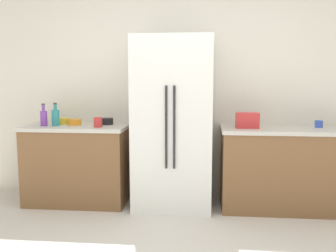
{
  "coord_description": "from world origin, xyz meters",
  "views": [
    {
      "loc": [
        0.25,
        -2.43,
        1.42
      ],
      "look_at": [
        -0.03,
        0.47,
        1.03
      ],
      "focal_mm": 39.77,
      "sensor_mm": 36.0,
      "label": 1
    }
  ],
  "objects_px": {
    "cup_a": "(98,122)",
    "bowl_c": "(64,121)",
    "bottle_b": "(56,117)",
    "bottle_a": "(44,117)",
    "cup_b": "(319,124)",
    "bowl_b": "(74,122)",
    "bowl_a": "(107,121)",
    "toaster": "(247,120)",
    "refrigerator": "(173,123)"
  },
  "relations": [
    {
      "from": "cup_a",
      "to": "bowl_c",
      "type": "xyz_separation_m",
      "value": [
        -0.48,
        0.26,
        -0.02
      ]
    },
    {
      "from": "bottle_b",
      "to": "bowl_c",
      "type": "distance_m",
      "value": 0.21
    },
    {
      "from": "bottle_a",
      "to": "bottle_b",
      "type": "xyz_separation_m",
      "value": [
        0.13,
        0.02,
        0.0
      ]
    },
    {
      "from": "bottle_b",
      "to": "bowl_c",
      "type": "relative_size",
      "value": 1.68
    },
    {
      "from": "bottle_b",
      "to": "bottle_a",
      "type": "bearing_deg",
      "value": -171.68
    },
    {
      "from": "bottle_b",
      "to": "cup_b",
      "type": "distance_m",
      "value": 2.85
    },
    {
      "from": "bowl_b",
      "to": "cup_a",
      "type": "bearing_deg",
      "value": -26.02
    },
    {
      "from": "bottle_a",
      "to": "bowl_b",
      "type": "xyz_separation_m",
      "value": [
        0.31,
        0.11,
        -0.06
      ]
    },
    {
      "from": "bowl_b",
      "to": "bowl_c",
      "type": "bearing_deg",
      "value": 147.61
    },
    {
      "from": "bowl_a",
      "to": "bowl_b",
      "type": "bearing_deg",
      "value": -166.26
    },
    {
      "from": "toaster",
      "to": "bowl_a",
      "type": "relative_size",
      "value": 1.63
    },
    {
      "from": "bowl_a",
      "to": "bottle_b",
      "type": "bearing_deg",
      "value": -161.35
    },
    {
      "from": "toaster",
      "to": "bowl_b",
      "type": "bearing_deg",
      "value": 178.14
    },
    {
      "from": "refrigerator",
      "to": "bowl_c",
      "type": "relative_size",
      "value": 12.18
    },
    {
      "from": "refrigerator",
      "to": "toaster",
      "type": "bearing_deg",
      "value": -1.3
    },
    {
      "from": "cup_b",
      "to": "bowl_a",
      "type": "relative_size",
      "value": 0.56
    },
    {
      "from": "bottle_a",
      "to": "bottle_b",
      "type": "relative_size",
      "value": 0.97
    },
    {
      "from": "bowl_c",
      "to": "cup_a",
      "type": "bearing_deg",
      "value": -28.29
    },
    {
      "from": "bottle_b",
      "to": "bowl_a",
      "type": "bearing_deg",
      "value": 18.65
    },
    {
      "from": "refrigerator",
      "to": "toaster",
      "type": "height_order",
      "value": "refrigerator"
    },
    {
      "from": "bottle_a",
      "to": "bowl_b",
      "type": "distance_m",
      "value": 0.33
    },
    {
      "from": "toaster",
      "to": "bottle_a",
      "type": "xyz_separation_m",
      "value": [
        -2.21,
        -0.05,
        0.01
      ]
    },
    {
      "from": "refrigerator",
      "to": "cup_b",
      "type": "bearing_deg",
      "value": 3.27
    },
    {
      "from": "refrigerator",
      "to": "bowl_b",
      "type": "bearing_deg",
      "value": 177.74
    },
    {
      "from": "bowl_c",
      "to": "toaster",
      "type": "bearing_deg",
      "value": -4.59
    },
    {
      "from": "bottle_b",
      "to": "cup_b",
      "type": "bearing_deg",
      "value": 2.76
    },
    {
      "from": "cup_b",
      "to": "bowl_c",
      "type": "xyz_separation_m",
      "value": [
        -2.83,
        0.06,
        -0.01
      ]
    },
    {
      "from": "bottle_b",
      "to": "bowl_b",
      "type": "height_order",
      "value": "bottle_b"
    },
    {
      "from": "bottle_a",
      "to": "cup_b",
      "type": "bearing_deg",
      "value": 3.0
    },
    {
      "from": "cup_a",
      "to": "bowl_a",
      "type": "xyz_separation_m",
      "value": [
        0.03,
        0.24,
        -0.02
      ]
    },
    {
      "from": "bottle_a",
      "to": "bowl_a",
      "type": "relative_size",
      "value": 1.68
    },
    {
      "from": "bottle_b",
      "to": "bowl_c",
      "type": "bearing_deg",
      "value": 85.77
    },
    {
      "from": "bottle_a",
      "to": "bowl_c",
      "type": "bearing_deg",
      "value": 56.7
    },
    {
      "from": "bottle_a",
      "to": "refrigerator",
      "type": "bearing_deg",
      "value": 2.71
    },
    {
      "from": "bottle_b",
      "to": "cup_b",
      "type": "height_order",
      "value": "bottle_b"
    },
    {
      "from": "cup_a",
      "to": "bowl_a",
      "type": "height_order",
      "value": "cup_a"
    },
    {
      "from": "toaster",
      "to": "bottle_b",
      "type": "height_order",
      "value": "bottle_b"
    },
    {
      "from": "bottle_b",
      "to": "bowl_b",
      "type": "distance_m",
      "value": 0.21
    },
    {
      "from": "bottle_a",
      "to": "cup_b",
      "type": "xyz_separation_m",
      "value": [
        2.97,
        0.16,
        -0.06
      ]
    },
    {
      "from": "toaster",
      "to": "bowl_b",
      "type": "height_order",
      "value": "toaster"
    },
    {
      "from": "bottle_a",
      "to": "bowl_b",
      "type": "relative_size",
      "value": 1.61
    },
    {
      "from": "toaster",
      "to": "bowl_a",
      "type": "bearing_deg",
      "value": 174.61
    },
    {
      "from": "refrigerator",
      "to": "bowl_a",
      "type": "distance_m",
      "value": 0.78
    },
    {
      "from": "bottle_b",
      "to": "toaster",
      "type": "bearing_deg",
      "value": 0.85
    },
    {
      "from": "cup_a",
      "to": "cup_b",
      "type": "height_order",
      "value": "cup_a"
    },
    {
      "from": "bowl_a",
      "to": "bottle_a",
      "type": "bearing_deg",
      "value": -163.28
    },
    {
      "from": "toaster",
      "to": "bowl_a",
      "type": "distance_m",
      "value": 1.56
    },
    {
      "from": "bottle_b",
      "to": "bowl_a",
      "type": "relative_size",
      "value": 1.74
    },
    {
      "from": "bottle_a",
      "to": "cup_a",
      "type": "relative_size",
      "value": 2.31
    },
    {
      "from": "toaster",
      "to": "cup_a",
      "type": "height_order",
      "value": "toaster"
    }
  ]
}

